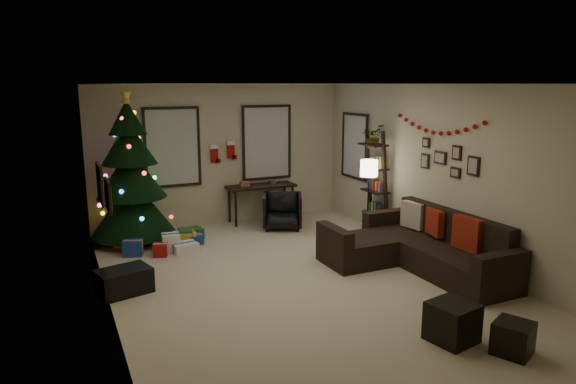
{
  "coord_description": "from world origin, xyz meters",
  "views": [
    {
      "loc": [
        -2.99,
        -6.08,
        2.69
      ],
      "look_at": [
        0.1,
        0.6,
        1.15
      ],
      "focal_mm": 32.02,
      "sensor_mm": 36.0,
      "label": 1
    }
  ],
  "objects_px": {
    "sofa": "(418,249)",
    "desk": "(261,189)",
    "christmas_tree": "(131,179)",
    "bookshelf": "(376,184)",
    "desk_chair": "(282,211)"
  },
  "relations": [
    {
      "from": "christmas_tree",
      "to": "bookshelf",
      "type": "xyz_separation_m",
      "value": [
        4.11,
        -1.34,
        -0.18
      ]
    },
    {
      "from": "desk_chair",
      "to": "bookshelf",
      "type": "relative_size",
      "value": 0.35
    },
    {
      "from": "desk",
      "to": "bookshelf",
      "type": "distance_m",
      "value": 2.32
    },
    {
      "from": "christmas_tree",
      "to": "sofa",
      "type": "xyz_separation_m",
      "value": [
        3.66,
        -3.13,
        -0.83
      ]
    },
    {
      "from": "christmas_tree",
      "to": "desk_chair",
      "type": "height_order",
      "value": "christmas_tree"
    },
    {
      "from": "christmas_tree",
      "to": "desk",
      "type": "xyz_separation_m",
      "value": [
        2.53,
        0.34,
        -0.45
      ]
    },
    {
      "from": "bookshelf",
      "to": "desk_chair",
      "type": "bearing_deg",
      "value": 143.8
    },
    {
      "from": "sofa",
      "to": "christmas_tree",
      "type": "bearing_deg",
      "value": 139.48
    },
    {
      "from": "sofa",
      "to": "desk_chair",
      "type": "xyz_separation_m",
      "value": [
        -0.96,
        2.81,
        0.06
      ]
    },
    {
      "from": "sofa",
      "to": "desk",
      "type": "distance_m",
      "value": 3.66
    },
    {
      "from": "sofa",
      "to": "desk_chair",
      "type": "distance_m",
      "value": 2.97
    },
    {
      "from": "desk",
      "to": "bookshelf",
      "type": "height_order",
      "value": "bookshelf"
    },
    {
      "from": "christmas_tree",
      "to": "desk",
      "type": "height_order",
      "value": "christmas_tree"
    },
    {
      "from": "christmas_tree",
      "to": "desk_chair",
      "type": "xyz_separation_m",
      "value": [
        2.7,
        -0.31,
        -0.77
      ]
    },
    {
      "from": "desk_chair",
      "to": "bookshelf",
      "type": "xyz_separation_m",
      "value": [
        1.41,
        -1.03,
        0.59
      ]
    }
  ]
}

